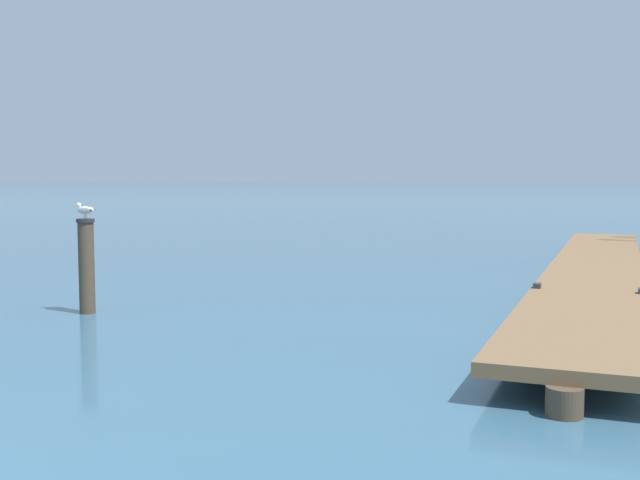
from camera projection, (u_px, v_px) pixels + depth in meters
The scene contains 3 objects.
floating_dock at pixel (595, 270), 15.74m from camera, with size 3.57×18.39×0.53m.
mooring_piling at pixel (86, 264), 12.78m from camera, with size 0.30×0.30×1.59m.
perched_seagull at pixel (85, 210), 12.70m from camera, with size 0.38×0.14×0.27m.
Camera 1 is at (5.65, -2.67, 2.31)m, focal length 43.12 mm.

